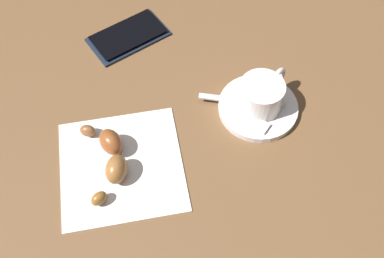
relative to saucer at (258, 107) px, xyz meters
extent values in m
plane|color=brown|center=(-0.10, -0.01, -0.01)|extent=(1.80, 1.80, 0.00)
cylinder|color=silver|center=(0.00, 0.00, 0.00)|extent=(0.12, 0.12, 0.01)
cylinder|color=silver|center=(0.00, 0.00, 0.03)|extent=(0.07, 0.07, 0.05)
cylinder|color=black|center=(0.00, 0.00, 0.03)|extent=(0.06, 0.06, 0.00)
torus|color=silver|center=(0.04, 0.02, 0.03)|extent=(0.04, 0.02, 0.04)
cube|color=silver|center=(-0.03, 0.02, 0.01)|extent=(0.10, 0.07, 0.00)
ellipsoid|color=silver|center=(0.03, -0.01, 0.01)|extent=(0.03, 0.03, 0.01)
cube|color=white|center=(-0.03, -0.02, 0.01)|extent=(0.05, 0.06, 0.01)
cube|color=white|center=(-0.23, -0.01, 0.00)|extent=(0.21, 0.21, 0.00)
ellipsoid|color=brown|center=(-0.27, -0.05, 0.01)|extent=(0.03, 0.02, 0.02)
ellipsoid|color=#905D2E|center=(-0.24, -0.02, 0.02)|extent=(0.05, 0.05, 0.04)
ellipsoid|color=brown|center=(-0.23, 0.02, 0.02)|extent=(0.04, 0.05, 0.04)
ellipsoid|color=brown|center=(-0.25, 0.06, 0.01)|extent=(0.03, 0.03, 0.02)
cube|color=#192233|center=(-0.13, 0.23, 0.00)|extent=(0.14, 0.10, 0.01)
cube|color=black|center=(-0.13, 0.23, 0.00)|extent=(0.13, 0.09, 0.00)
camera|label=1|loc=(-0.25, -0.32, 0.56)|focal=41.34mm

